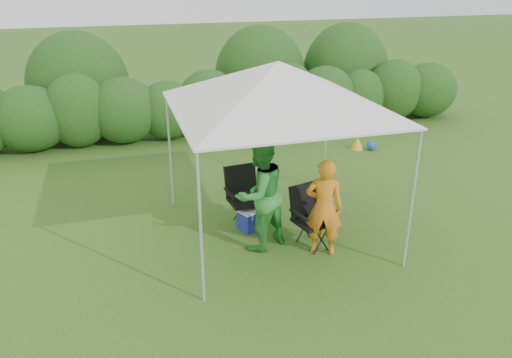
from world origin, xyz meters
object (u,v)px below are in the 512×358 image
object	(u,v)px
chair_right	(310,212)
chair_left	(244,192)
man	(324,207)
woman	(260,194)
cooler	(252,218)
canopy	(278,86)

from	to	relation	value
chair_right	chair_left	distance (m)	1.28
man	chair_left	bearing A→B (deg)	-30.02
man	woman	bearing A→B (deg)	-1.86
cooler	chair_right	bearing A→B (deg)	-68.85
chair_right	chair_left	xyz separation A→B (m)	(-0.80, 1.00, 0.01)
cooler	man	bearing A→B (deg)	-75.58
chair_right	man	world-z (taller)	man
chair_right	chair_left	bearing A→B (deg)	114.12
chair_right	cooler	world-z (taller)	chair_right
chair_right	woman	bearing A→B (deg)	154.97
canopy	woman	distance (m)	1.64
chair_left	man	size ratio (longest dim) A/B	0.65
man	cooler	bearing A→B (deg)	-25.78
chair_right	woman	size ratio (longest dim) A/B	0.54
chair_left	man	world-z (taller)	man
chair_left	woman	size ratio (longest dim) A/B	0.55
cooler	canopy	bearing A→B (deg)	-59.00
woman	cooler	xyz separation A→B (m)	(0.04, 0.59, -0.72)
man	woman	distance (m)	0.99
chair_left	woman	distance (m)	0.92
canopy	cooler	size ratio (longest dim) A/B	5.85
chair_right	cooler	distance (m)	1.11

